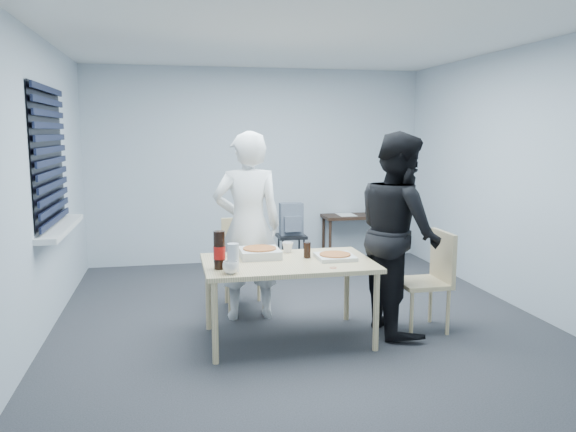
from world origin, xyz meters
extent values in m
plane|color=#29292D|center=(0.00, 0.00, 0.00)|extent=(5.00, 5.00, 0.00)
plane|color=white|center=(0.00, 0.00, 2.60)|extent=(5.00, 5.00, 0.00)
plane|color=silver|center=(0.00, 2.50, 1.30)|extent=(4.50, 0.00, 4.50)
plane|color=silver|center=(0.00, -2.50, 1.30)|extent=(4.50, 0.00, 4.50)
plane|color=silver|center=(-2.25, 0.00, 1.30)|extent=(0.00, 5.00, 5.00)
plane|color=silver|center=(2.25, 0.00, 1.30)|extent=(0.00, 5.00, 5.00)
plane|color=black|center=(-2.23, 0.40, 1.55)|extent=(0.00, 1.30, 1.30)
cube|color=black|center=(-2.21, 0.40, 1.55)|extent=(0.04, 1.30, 1.25)
cube|color=silver|center=(-2.16, 0.40, 0.89)|extent=(0.18, 1.42, 0.05)
cube|color=beige|center=(-0.21, -0.51, 0.67)|extent=(1.41, 0.90, 0.04)
cylinder|color=beige|center=(-0.86, -0.90, 0.33)|extent=(0.05, 0.05, 0.65)
cylinder|color=beige|center=(-0.86, -0.12, 0.33)|extent=(0.05, 0.05, 0.65)
cylinder|color=beige|center=(0.43, -0.90, 0.33)|extent=(0.05, 0.05, 0.65)
cylinder|color=beige|center=(0.43, -0.12, 0.33)|extent=(0.05, 0.05, 0.65)
cube|color=beige|center=(-0.46, 0.46, 0.43)|extent=(0.42, 0.42, 0.04)
cube|color=beige|center=(-0.46, 0.65, 0.67)|extent=(0.42, 0.04, 0.44)
cylinder|color=beige|center=(-0.63, 0.29, 0.21)|extent=(0.03, 0.03, 0.41)
cylinder|color=beige|center=(-0.63, 0.63, 0.21)|extent=(0.03, 0.03, 0.41)
cylinder|color=beige|center=(-0.29, 0.29, 0.21)|extent=(0.03, 0.03, 0.41)
cylinder|color=beige|center=(-0.29, 0.63, 0.21)|extent=(0.03, 0.03, 0.41)
cube|color=beige|center=(1.01, -0.52, 0.43)|extent=(0.42, 0.42, 0.04)
cube|color=beige|center=(1.20, -0.52, 0.67)|extent=(0.04, 0.42, 0.44)
cylinder|color=beige|center=(0.84, -0.69, 0.21)|extent=(0.03, 0.03, 0.41)
cylinder|color=beige|center=(0.84, -0.35, 0.21)|extent=(0.03, 0.03, 0.41)
cylinder|color=beige|center=(1.18, -0.69, 0.21)|extent=(0.03, 0.03, 0.41)
cylinder|color=beige|center=(1.18, -0.35, 0.21)|extent=(0.03, 0.03, 0.41)
imported|color=white|center=(-0.46, 0.14, 0.89)|extent=(0.65, 0.42, 1.77)
imported|color=black|center=(0.80, -0.46, 0.89)|extent=(0.47, 0.86, 1.77)
cube|color=#371E16|center=(1.34, 2.28, 0.61)|extent=(0.94, 0.42, 0.04)
cylinder|color=#371E16|center=(0.91, 2.11, 0.29)|extent=(0.04, 0.04, 0.59)
cylinder|color=#371E16|center=(0.91, 2.45, 0.29)|extent=(0.04, 0.04, 0.59)
cylinder|color=#371E16|center=(1.78, 2.11, 0.29)|extent=(0.04, 0.04, 0.59)
cylinder|color=#371E16|center=(1.78, 2.45, 0.29)|extent=(0.04, 0.04, 0.59)
cube|color=black|center=(0.30, 1.75, 0.46)|extent=(0.35, 0.35, 0.04)
cylinder|color=black|center=(0.17, 1.61, 0.22)|extent=(0.04, 0.04, 0.44)
cylinder|color=black|center=(0.17, 1.88, 0.22)|extent=(0.04, 0.04, 0.44)
cylinder|color=black|center=(0.43, 1.61, 0.22)|extent=(0.04, 0.04, 0.44)
cylinder|color=black|center=(0.43, 1.88, 0.22)|extent=(0.04, 0.04, 0.44)
cube|color=slate|center=(0.30, 1.75, 0.68)|extent=(0.29, 0.15, 0.40)
cube|color=slate|center=(0.30, 1.64, 0.64)|extent=(0.21, 0.06, 0.19)
cube|color=silver|center=(-0.42, -0.32, 0.71)|extent=(0.34, 0.34, 0.04)
cube|color=silver|center=(-0.42, -0.32, 0.74)|extent=(0.34, 0.34, 0.04)
cylinder|color=#CC7F38|center=(-0.42, -0.32, 0.77)|extent=(0.29, 0.29, 0.01)
cube|color=silver|center=(0.20, -0.52, 0.70)|extent=(0.31, 0.31, 0.03)
cylinder|color=#CC7F38|center=(0.20, -0.52, 0.73)|extent=(0.27, 0.27, 0.01)
imported|color=white|center=(-0.73, -0.84, 0.74)|extent=(0.17, 0.17, 0.10)
imported|color=white|center=(-0.15, -0.18, 0.73)|extent=(0.10, 0.10, 0.09)
cylinder|color=black|center=(-0.03, -0.44, 0.76)|extent=(0.07, 0.07, 0.13)
cylinder|color=black|center=(-0.80, -0.67, 0.84)|extent=(0.09, 0.09, 0.30)
cylinder|color=red|center=(-0.80, -0.67, 0.82)|extent=(0.10, 0.10, 0.10)
cylinder|color=silver|center=(-0.70, -0.77, 0.80)|extent=(0.12, 0.12, 0.22)
torus|color=red|center=(0.09, -0.83, 0.69)|extent=(0.06, 0.06, 0.00)
cube|color=white|center=(1.19, 2.30, 0.63)|extent=(0.30, 0.36, 0.01)
cube|color=black|center=(1.56, 2.30, 0.66)|extent=(0.17, 0.13, 0.07)
camera|label=1|loc=(-1.15, -5.02, 1.76)|focal=35.00mm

